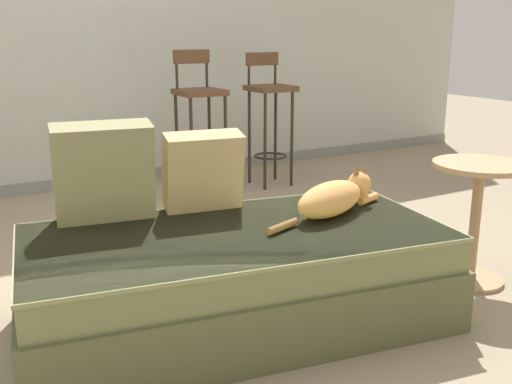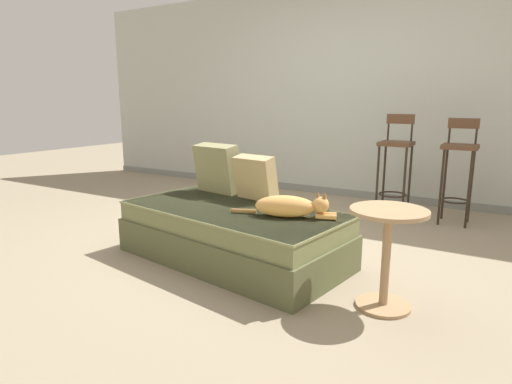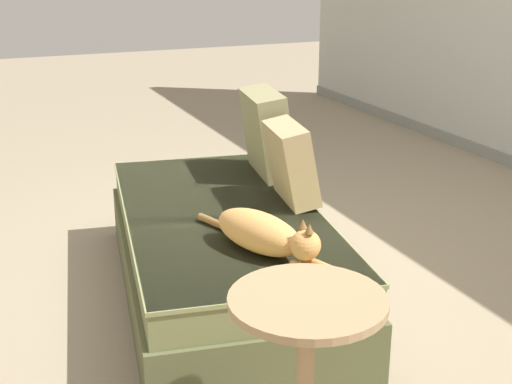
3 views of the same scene
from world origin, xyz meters
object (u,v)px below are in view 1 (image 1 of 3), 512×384
Objects in this scene: throw_pillow_middle at (203,171)px; side_table at (477,206)px; couch at (237,276)px; bar_stool_near_window at (199,112)px; throw_pillow_corner at (104,172)px; cat at (334,197)px; bar_stool_by_doorway at (269,106)px.

throw_pillow_middle reaches higher than side_table.
bar_stool_near_window is (0.74, 1.96, 0.41)m from couch.
cat is at bearing -24.43° from throw_pillow_corner.
bar_stool_near_window is 1.03× the size of bar_stool_by_doorway.
bar_stool_by_doorway is (1.76, 1.56, 0.00)m from throw_pillow_corner.
bar_stool_by_doorway reaches higher than side_table.
couch is 2.41m from bar_stool_by_doorway.
bar_stool_by_doorway is 2.17m from side_table.
cat is 1.22× the size of side_table.
throw_pillow_corner is at bearing 155.57° from cat.
couch is 1.23m from side_table.
couch is 4.22× the size of throw_pillow_corner.
couch is 2.53× the size of cat.
throw_pillow_middle is at bearing -114.26° from bar_stool_near_window.
throw_pillow_middle is 0.36× the size of bar_stool_by_doorway.
bar_stool_by_doorway is (1.33, 1.63, 0.03)m from throw_pillow_middle.
couch is at bearing 178.82° from cat.
throw_pillow_middle reaches higher than couch.
couch is 1.78× the size of bar_stool_by_doorway.
bar_stool_by_doorway is 1.73× the size of side_table.
bar_stool_near_window is at bearing 65.74° from throw_pillow_middle.
bar_stool_by_doorway reaches higher than throw_pillow_corner.
bar_stool_near_window is 2.21m from side_table.
throw_pillow_middle is 0.51× the size of cat.
bar_stool_by_doorway is at bearing 55.53° from couch.
throw_pillow_middle is (0.43, -0.07, -0.03)m from throw_pillow_corner.
throw_pillow_corner is 1.73m from side_table.
cat is 1.99m from bar_stool_near_window.
throw_pillow_middle is 1.78m from bar_stool_near_window.
cat reaches higher than couch.
cat is 0.69× the size of bar_stool_near_window.
bar_stool_by_doorway is at bearing 66.43° from cat.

